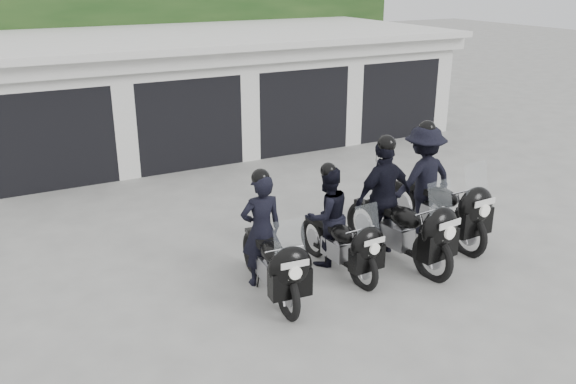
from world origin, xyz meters
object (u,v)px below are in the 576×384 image
police_bike_b (334,224)px  police_bike_c (392,206)px  police_bike_a (269,246)px  police_bike_d (430,187)px

police_bike_b → police_bike_c: 1.07m
police_bike_a → police_bike_c: (2.34, 0.13, 0.15)m
police_bike_a → police_bike_c: bearing=8.5°
police_bike_c → police_bike_a: bearing=176.6°
police_bike_a → police_bike_b: (1.28, 0.25, -0.01)m
police_bike_b → police_bike_a: bearing=-172.8°
police_bike_c → police_bike_d: (1.18, 0.43, 0.01)m
police_bike_b → police_bike_d: police_bike_d is taller
police_bike_a → police_bike_b: police_bike_a is taller
police_bike_c → police_bike_d: bearing=13.6°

